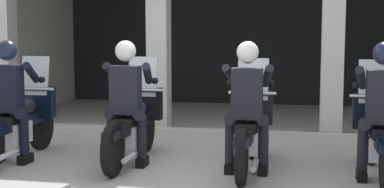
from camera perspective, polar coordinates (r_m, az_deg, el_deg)
ground_plane at (r=10.17m, az=3.08°, el=-3.24°), size 80.00×80.00×0.00m
station_building at (r=11.62m, az=6.38°, el=8.70°), size 9.70×4.38×3.46m
kerb_strip at (r=9.07m, az=4.72°, el=-4.06°), size 9.20×0.24×0.12m
motorcycle_far_left at (r=7.93m, az=-16.79°, el=-2.62°), size 0.62×2.04×1.35m
police_officer_far_left at (r=7.63m, az=-17.90°, el=0.30°), size 0.63×0.61×1.58m
motorcycle_center_left at (r=7.48m, az=-5.88°, el=-2.92°), size 0.62×2.04×1.35m
police_officer_center_left at (r=7.15m, az=-6.60°, el=0.18°), size 0.63×0.61×1.58m
motorcycle_center_right at (r=7.09m, az=5.77°, el=-3.44°), size 0.62×2.04×1.35m
police_officer_center_right at (r=6.75m, az=5.57°, el=-0.19°), size 0.63×0.61×1.58m
motorcycle_far_right at (r=7.05m, az=18.17°, el=-3.79°), size 0.62×2.04×1.35m
police_officer_far_right at (r=6.71m, az=18.58°, el=-0.54°), size 0.63×0.61×1.58m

